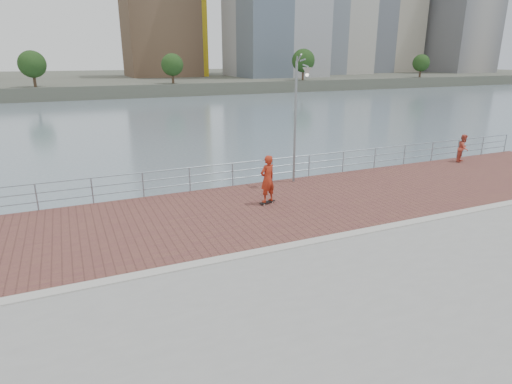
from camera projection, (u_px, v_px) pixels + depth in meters
name	position (u px, v px, depth m)	size (l,w,h in m)	color
water	(280.00, 303.00, 14.17)	(400.00, 400.00, 0.00)	slate
seawall	(383.00, 377.00, 9.52)	(40.00, 24.00, 2.00)	gray
brick_lane	(239.00, 212.00, 16.70)	(40.00, 6.80, 0.02)	brown
curb	(282.00, 248.00, 13.56)	(40.00, 0.40, 0.06)	#B7B5AD
far_shore	(83.00, 80.00, 120.45)	(320.00, 95.00, 2.50)	#4C5142
guardrail	(211.00, 174.00, 19.45)	(39.06, 0.06, 1.13)	#8C9EA8
street_lamp	(300.00, 98.00, 19.19)	(0.41, 1.20, 5.65)	gray
skateboard	(267.00, 202.00, 17.61)	(0.74, 0.39, 0.08)	black
skateboarder	(267.00, 179.00, 17.31)	(0.71, 0.47, 1.95)	#AC2B16
bystander	(463.00, 148.00, 24.36)	(0.77, 0.60, 1.58)	#C74D3A
shoreline_trees	(107.00, 63.00, 80.23)	(144.56, 5.17, 6.89)	#473323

